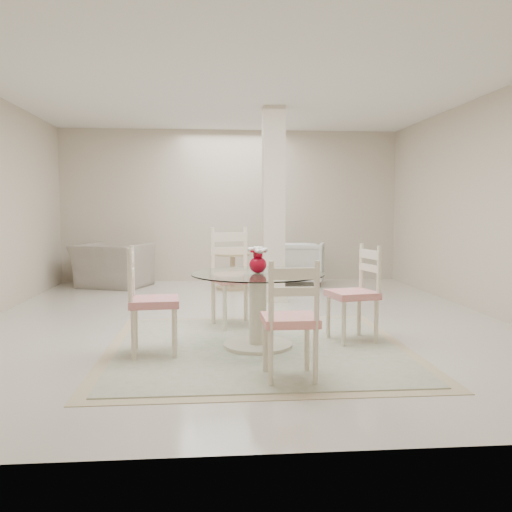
{
  "coord_description": "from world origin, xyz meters",
  "views": [
    {
      "loc": [
        -0.39,
        -6.26,
        1.3
      ],
      "look_at": [
        0.05,
        -1.11,
        0.85
      ],
      "focal_mm": 38.0,
      "sensor_mm": 36.0,
      "label": 1
    }
  ],
  "objects": [
    {
      "name": "ground",
      "position": [
        0.0,
        0.0,
        0.0
      ],
      "size": [
        7.0,
        7.0,
        0.0
      ],
      "primitive_type": "plane",
      "color": "beige",
      "rests_on": "ground"
    },
    {
      "name": "room_shell",
      "position": [
        0.0,
        0.0,
        1.86
      ],
      "size": [
        6.02,
        7.02,
        2.71
      ],
      "color": "beige",
      "rests_on": "ground"
    },
    {
      "name": "column",
      "position": [
        0.5,
        1.3,
        1.35
      ],
      "size": [
        0.3,
        0.3,
        2.7
      ],
      "primitive_type": "cube",
      "color": "beige",
      "rests_on": "ground"
    },
    {
      "name": "area_rug",
      "position": [
        0.05,
        -1.31,
        0.01
      ],
      "size": [
        2.81,
        2.81,
        0.02
      ],
      "color": "tan",
      "rests_on": "ground"
    },
    {
      "name": "dining_table",
      "position": [
        0.05,
        -1.31,
        0.36
      ],
      "size": [
        1.23,
        1.23,
        0.71
      ],
      "rotation": [
        0.0,
        0.0,
        0.17
      ],
      "color": "beige",
      "rests_on": "ground"
    },
    {
      "name": "red_vase",
      "position": [
        0.05,
        -1.31,
        0.83
      ],
      "size": [
        0.19,
        0.18,
        0.25
      ],
      "color": "#AE051C",
      "rests_on": "dining_table"
    },
    {
      "name": "dining_chair_east",
      "position": [
        1.05,
        -1.13,
        0.55
      ],
      "size": [
        0.5,
        0.5,
        1.05
      ],
      "rotation": [
        0.0,
        0.0,
        -1.35
      ],
      "color": "beige",
      "rests_on": "ground"
    },
    {
      "name": "dining_chair_north",
      "position": [
        -0.13,
        -0.29,
        0.63
      ],
      "size": [
        0.6,
        0.6,
        1.2
      ],
      "rotation": [
        0.0,
        0.0,
        0.31
      ],
      "color": "#F7EECB",
      "rests_on": "ground"
    },
    {
      "name": "dining_chair_west",
      "position": [
        -0.95,
        -1.47,
        0.56
      ],
      "size": [
        0.46,
        0.46,
        1.07
      ],
      "rotation": [
        0.0,
        0.0,
        1.66
      ],
      "color": "#F2E5C7",
      "rests_on": "ground"
    },
    {
      "name": "dining_chair_south",
      "position": [
        0.21,
        -2.31,
        0.54
      ],
      "size": [
        0.41,
        0.42,
        1.02
      ],
      "rotation": [
        0.0,
        0.0,
        3.16
      ],
      "color": "beige",
      "rests_on": "ground"
    },
    {
      "name": "recliner_taupe",
      "position": [
        -2.01,
        2.87,
        0.36
      ],
      "size": [
        1.39,
        1.31,
        0.72
      ],
      "primitive_type": "imported",
      "rotation": [
        0.0,
        0.0,
        2.77
      ],
      "color": "gray",
      "rests_on": "ground"
    },
    {
      "name": "armchair_white",
      "position": [
        1.17,
        2.95,
        0.37
      ],
      "size": [
        0.97,
        0.99,
        0.73
      ],
      "primitive_type": "imported",
      "rotation": [
        0.0,
        0.0,
        2.87
      ],
      "color": "silver",
      "rests_on": "ground"
    },
    {
      "name": "side_table",
      "position": [
        -0.02,
        2.47,
        0.27
      ],
      "size": [
        0.56,
        0.56,
        0.58
      ],
      "color": "tan",
      "rests_on": "ground"
    }
  ]
}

